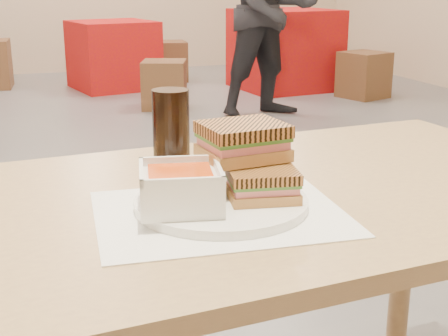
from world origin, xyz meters
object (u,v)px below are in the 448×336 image
object	(u,v)px
cola_glass	(171,129)
patron_b	(273,9)
panini_lower	(262,184)
bg_chair_1l	(164,85)
main_table	(272,248)
soup_bowl	(181,189)
bg_table_2	(113,55)
bg_chair_1r	(364,75)
bg_table_1	(285,49)
plate	(221,203)
bg_chair_2r	(168,61)

from	to	relation	value
cola_glass	patron_b	distance (m)	4.01
cola_glass	panini_lower	bearing A→B (deg)	-73.46
bg_chair_1l	panini_lower	bearing A→B (deg)	-101.45
main_table	panini_lower	size ratio (longest dim) A/B	10.33
main_table	cola_glass	bearing A→B (deg)	127.38
main_table	soup_bowl	xyz separation A→B (m)	(-0.19, -0.09, 0.16)
soup_bowl	bg_chair_1l	bearing A→B (deg)	76.92
bg_table_2	bg_chair_1r	distance (m)	2.52
panini_lower	bg_table_2	world-z (taller)	panini_lower
bg_table_1	cola_glass	bearing A→B (deg)	-116.45
bg_chair_1l	patron_b	bearing A→B (deg)	-38.25
bg_table_2	bg_chair_1l	size ratio (longest dim) A/B	1.95
bg_table_1	bg_chair_1r	size ratio (longest dim) A/B	2.05
soup_bowl	cola_glass	world-z (taller)	cola_glass
bg_chair_1r	plate	bearing A→B (deg)	-123.59
main_table	bg_chair_1r	world-z (taller)	main_table
panini_lower	plate	bearing A→B (deg)	160.12
patron_b	plate	bearing A→B (deg)	-114.07
soup_bowl	bg_chair_2r	bearing A→B (deg)	76.38
bg_table_2	bg_chair_1l	bearing A→B (deg)	-78.17
bg_table_2	patron_b	xyz separation A→B (m)	(1.00, -1.78, 0.52)
main_table	soup_bowl	size ratio (longest dim) A/B	8.75
main_table	panini_lower	distance (m)	0.19
bg_table_1	patron_b	size ratio (longest dim) A/B	0.58
plate	cola_glass	world-z (taller)	cola_glass
soup_bowl	bg_table_2	world-z (taller)	soup_bowl
bg_chair_1r	bg_chair_2r	distance (m)	2.20
bg_table_2	bg_chair_1r	world-z (taller)	bg_table_2
plate	bg_chair_2r	world-z (taller)	plate
bg_chair_2r	patron_b	distance (m)	2.21
panini_lower	bg_chair_1l	bearing A→B (deg)	78.55
panini_lower	bg_table_1	distance (m)	5.60
cola_glass	bg_chair_1l	bearing A→B (deg)	76.81
panini_lower	bg_table_2	bearing A→B (deg)	83.36
soup_bowl	cola_glass	bearing A→B (deg)	78.68
panini_lower	bg_chair_2r	xyz separation A→B (m)	(1.31, 5.96, -0.58)
plate	bg_chair_1r	size ratio (longest dim) A/B	0.57
main_table	bg_table_2	xyz separation A→B (m)	(0.60, 5.57, -0.30)
plate	bg_table_1	world-z (taller)	bg_table_1
bg_chair_1r	bg_table_1	bearing A→B (deg)	125.23
cola_glass	patron_b	world-z (taller)	patron_b
main_table	plate	bearing A→B (deg)	-150.77
plate	bg_table_2	xyz separation A→B (m)	(0.72, 5.64, -0.42)
plate	cola_glass	bearing A→B (deg)	94.25
cola_glass	bg_chair_2r	xyz separation A→B (m)	(1.39, 5.69, -0.61)
bg_table_2	bg_chair_2r	world-z (taller)	bg_table_2
soup_bowl	panini_lower	world-z (taller)	soup_bowl
plate	patron_b	xyz separation A→B (m)	(1.72, 3.86, 0.10)
cola_glass	bg_chair_2r	size ratio (longest dim) A/B	0.35
bg_chair_1l	bg_chair_2r	size ratio (longest dim) A/B	1.09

